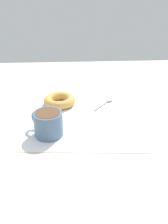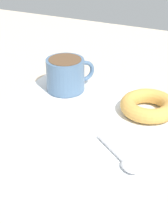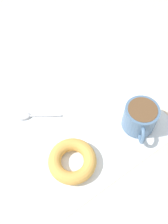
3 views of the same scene
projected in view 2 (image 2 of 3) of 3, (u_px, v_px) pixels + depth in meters
ground_plane at (79, 133)px, 67.54cm from camera, size 120.00×120.00×2.00cm
napkin at (84, 122)px, 68.62cm from camera, size 37.32×37.32×0.30cm
coffee_cup at (66, 74)px, 77.85cm from camera, size 8.75×9.32×6.86cm
donut at (149, 106)px, 70.62cm from camera, size 10.81×10.81×2.89cm
spoon at (125, 162)px, 57.64cm from camera, size 9.78×8.23×0.90cm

